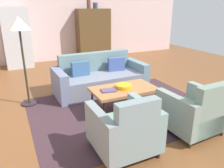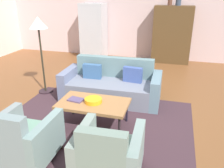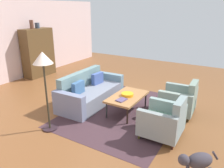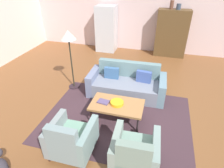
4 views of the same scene
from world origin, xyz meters
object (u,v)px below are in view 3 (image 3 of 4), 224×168
Objects in this scene: fruit_bowl at (127,94)px; floor_lamp at (43,65)px; dog at (197,161)px; armchair_left at (165,122)px; vase_round at (37,25)px; coffee_table at (127,97)px; armchair_right at (180,101)px; cabinet at (38,53)px; couch at (89,93)px; vase_tall at (32,24)px; book_stack at (122,100)px.

floor_lamp reaches higher than fruit_bowl.
armchair_left is at bearing -93.90° from dog.
coffee_table is at bearing -105.30° from vase_round.
armchair_left is 1.20m from armchair_right.
cabinet reaches higher than dog.
couch is 1.20m from fruit_bowl.
fruit_bowl is 2.47m from dog.
vase_tall is at bearing 77.77° from coffee_table.
coffee_table is 2.19m from floor_lamp.
vase_tall is 1.53× the size of vase_round.
couch is 6.89× the size of vase_tall.
cabinet is (0.50, 5.58, 0.56)m from armchair_right.
cabinet is (1.71, 5.58, 0.56)m from armchair_left.
armchair_right is at bearing -62.63° from fruit_bowl.
fruit_bowl is at bearing -83.16° from dog.
floor_lamp is at bearing 113.73° from armchair_left.
coffee_table is 1.31m from armchair_left.
armchair_right is 2.23m from dog.
vase_tall reaches higher than armchair_right.
armchair_left is at bearing -117.21° from coffee_table.
vase_round is (0.60, 5.57, 1.56)m from armchair_right.
vase_tall is (0.96, 4.41, 1.54)m from coffee_table.
vase_round is (0.25, 0.00, -0.05)m from vase_tall.
floor_lamp is (-2.56, -3.33, -0.51)m from vase_tall.
cabinet is (1.42, 4.42, 0.44)m from book_stack.
armchair_right is 5.82m from vase_round.
armchair_right is at bearing -51.43° from book_stack.
armchair_left reaches higher than book_stack.
fruit_bowl reaches higher than coffee_table.
vase_round reaches higher than fruit_bowl.
vase_round is (0.10, -0.00, 1.00)m from cabinet.
vase_round is (1.81, 5.57, 1.56)m from armchair_left.
couch is at bearing -110.55° from vase_round.
couch is at bearing -71.34° from dog.
cabinet is 8.92× the size of vase_round.
couch is 2.43m from armchair_right.
coffee_table is 5.95× the size of vase_round.
coffee_table is 1.31m from armchair_right.
book_stack is 4.89m from vase_round.
floor_lamp reaches higher than armchair_left.
vase_tall is at bearing -178.19° from cabinet.
vase_round is 4.38m from floor_lamp.
armchair_right is 1.32m from fruit_bowl.
couch is at bearing 101.97° from armchair_right.
vase_round is at bearing 74.69° from fruit_bowl.
book_stack is at bearing -178.12° from fruit_bowl.
armchair_left is (-0.60, -1.17, -0.07)m from coffee_table.
cabinet is at bearing 72.70° from armchair_left.
armchair_left is at bearing -105.59° from vase_tall.
couch is 3.47m from cabinet.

